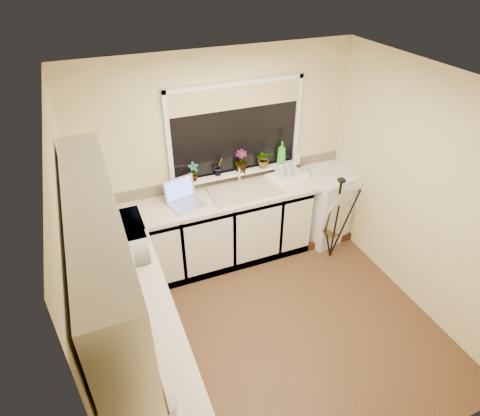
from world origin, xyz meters
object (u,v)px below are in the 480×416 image
tripod (335,220)px  microwave (125,238)px  dish_rack (287,179)px  steel_jar (135,322)px  soap_bottle_green (282,153)px  plant_c (241,161)px  washing_machine (324,204)px  plant_b (219,167)px  cup_left (152,394)px  soap_bottle_clear (296,155)px  plant_a (194,172)px  kettle (126,256)px  laptop (184,197)px  glass_jug (169,411)px  plant_d (264,159)px  cup_back (306,174)px

tripod → microwave: (-2.41, -0.10, 0.50)m
dish_rack → steel_jar: steel_jar is taller
soap_bottle_green → plant_c: bearing=-179.9°
plant_c → washing_machine: bearing=-12.2°
plant_b → cup_left: (-1.29, -2.36, -0.21)m
washing_machine → soap_bottle_clear: size_ratio=5.14×
microwave → plant_a: size_ratio=2.40×
kettle → plant_c: size_ratio=0.82×
laptop → tripod: size_ratio=0.39×
tripod → soap_bottle_green: soap_bottle_green is taller
plant_a → plant_b: bearing=4.8°
steel_jar → microwave: bearing=84.9°
kettle → plant_b: size_ratio=1.01×
laptop → plant_a: (0.18, 0.17, 0.19)m
steel_jar → kettle: bearing=85.6°
washing_machine → laptop: bearing=164.7°
microwave → cup_left: 1.56m
microwave → soap_bottle_green: (2.01, 0.80, 0.14)m
glass_jug → soap_bottle_clear: (2.22, 2.49, 0.16)m
laptop → dish_rack: (1.28, -0.00, -0.04)m
kettle → cup_left: (-0.06, -1.34, -0.06)m
steel_jar → plant_b: size_ratio=0.58×
plant_d → soap_bottle_clear: size_ratio=1.21×
microwave → plant_a: plant_a is taller
dish_rack → soap_bottle_clear: size_ratio=2.51×
glass_jug → plant_a: size_ratio=0.69×
dish_rack → plant_d: bearing=134.3°
plant_c → plant_d: size_ratio=1.20×
dish_rack → tripod: tripod is taller
plant_c → glass_jug: bearing=-120.7°
glass_jug → cup_left: (-0.07, 0.17, -0.04)m
cup_back → cup_left: size_ratio=1.37×
dish_rack → soap_bottle_green: bearing=79.7°
soap_bottle_green → cup_left: 3.16m
laptop → plant_b: bearing=8.2°
washing_machine → tripod: tripod is taller
microwave → plant_b: (1.21, 0.81, 0.10)m
dish_rack → microwave: bearing=-171.9°
kettle → glass_jug: (0.01, -1.51, -0.03)m
tripod → microwave: microwave is taller
kettle → cup_back: 2.42m
washing_machine → dish_rack: dish_rack is taller
laptop → plant_b: 0.55m
soap_bottle_clear → cup_back: (0.05, -0.18, -0.19)m
soap_bottle_clear → plant_b: bearing=177.9°
tripod → steel_jar: (-2.49, -1.04, 0.41)m
plant_c → cup_back: size_ratio=2.08×
washing_machine → tripod: (-0.15, -0.47, 0.09)m
microwave → cup_back: bearing=-75.6°
laptop → glass_jug: bearing=-121.3°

